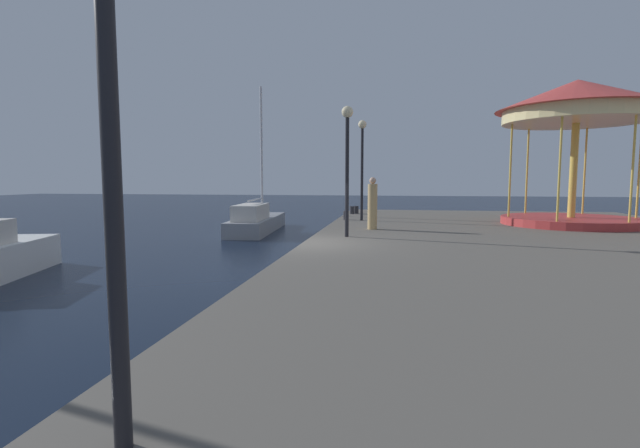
# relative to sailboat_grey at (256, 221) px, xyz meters

# --- Properties ---
(ground_plane) EXTENTS (120.00, 120.00, 0.00)m
(ground_plane) POSITION_rel_sailboat_grey_xyz_m (4.16, -8.89, -0.56)
(ground_plane) COLOR black
(quay_dock) EXTENTS (14.44, 28.85, 0.80)m
(quay_dock) POSITION_rel_sailboat_grey_xyz_m (11.39, -8.89, -0.16)
(quay_dock) COLOR #5B564F
(quay_dock) RESTS_ON ground
(sailboat_grey) EXTENTS (2.21, 6.97, 7.31)m
(sailboat_grey) POSITION_rel_sailboat_grey_xyz_m (0.00, 0.00, 0.00)
(sailboat_grey) COLOR gray
(sailboat_grey) RESTS_ON ground
(carousel) EXTENTS (5.99, 5.99, 5.61)m
(carousel) POSITION_rel_sailboat_grey_xyz_m (13.62, -2.26, 4.46)
(carousel) COLOR #B23333
(carousel) RESTS_ON quay_dock
(lamp_post_mid_promenade) EXTENTS (0.36, 0.36, 4.03)m
(lamp_post_mid_promenade) POSITION_rel_sailboat_grey_xyz_m (5.26, -7.45, 3.02)
(lamp_post_mid_promenade) COLOR black
(lamp_post_mid_promenade) RESTS_ON quay_dock
(lamp_post_far_end) EXTENTS (0.36, 0.36, 4.32)m
(lamp_post_far_end) POSITION_rel_sailboat_grey_xyz_m (5.31, -1.68, 3.19)
(lamp_post_far_end) COLOR black
(lamp_post_far_end) RESTS_ON quay_dock
(bollard_center) EXTENTS (0.24, 0.24, 0.40)m
(bollard_center) POSITION_rel_sailboat_grey_xyz_m (4.74, 2.30, 0.44)
(bollard_center) COLOR #2D2D33
(bollard_center) RESTS_ON quay_dock
(bollard_north) EXTENTS (0.24, 0.24, 0.40)m
(bollard_north) POSITION_rel_sailboat_grey_xyz_m (4.54, 2.01, 0.44)
(bollard_north) COLOR #2D2D33
(bollard_north) RESTS_ON quay_dock
(bollard_south) EXTENTS (0.24, 0.24, 0.40)m
(bollard_south) POSITION_rel_sailboat_grey_xyz_m (4.60, -1.44, 0.44)
(bollard_south) COLOR #2D2D33
(bollard_south) RESTS_ON quay_dock
(person_mid_promenade) EXTENTS (0.34, 0.34, 1.87)m
(person_mid_promenade) POSITION_rel_sailboat_grey_xyz_m (5.95, -5.16, 1.12)
(person_mid_promenade) COLOR tan
(person_mid_promenade) RESTS_ON quay_dock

